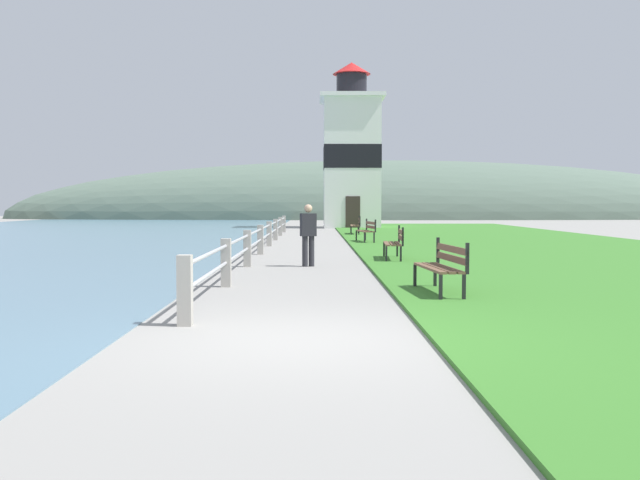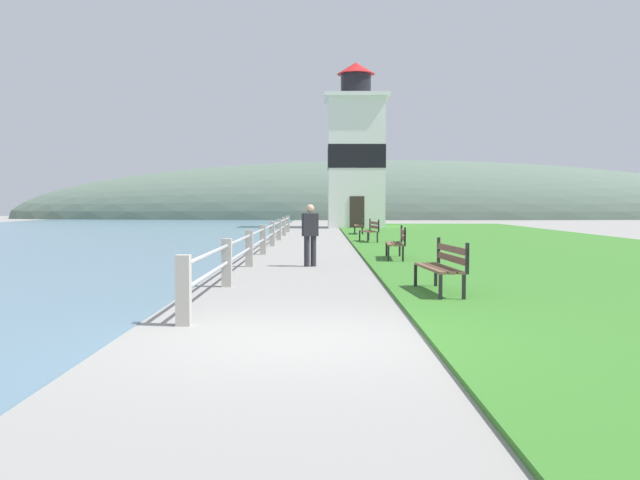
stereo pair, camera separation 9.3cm
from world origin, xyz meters
TOP-DOWN VIEW (x-y plane):
  - ground_plane at (0.00, 0.00)m, footprint 160.00×160.00m
  - grass_verge at (7.52, 17.92)m, footprint 12.00×53.75m
  - seawall_railing at (-1.42, 15.73)m, footprint 0.18×29.64m
  - park_bench_near at (2.38, 3.90)m, footprint 0.62×1.87m
  - park_bench_midway at (2.40, 11.14)m, footprint 0.59×1.84m
  - park_bench_far at (2.29, 19.84)m, footprint 0.69×1.74m
  - park_bench_by_lighthouse at (2.30, 27.05)m, footprint 0.54×1.89m
  - lighthouse at (2.60, 37.73)m, footprint 4.05×4.05m
  - person_strolling at (0.07, 9.50)m, footprint 0.42×0.31m
  - distant_hillside at (8.00, 65.84)m, footprint 80.00×16.00m

SIDE VIEW (x-z plane):
  - ground_plane at x=0.00m, z-range 0.00..0.00m
  - distant_hillside at x=8.00m, z-range -6.00..6.00m
  - grass_verge at x=7.52m, z-range 0.00..0.06m
  - seawall_railing at x=-1.42m, z-range 0.08..0.98m
  - park_bench_far at x=2.29m, z-range 0.07..1.01m
  - park_bench_midway at x=2.40m, z-range 0.07..1.01m
  - park_bench_near at x=2.38m, z-range 0.07..1.01m
  - park_bench_by_lighthouse at x=2.30m, z-range 0.07..1.01m
  - person_strolling at x=0.07m, z-range 0.06..1.59m
  - lighthouse at x=2.60m, z-range -0.61..9.90m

